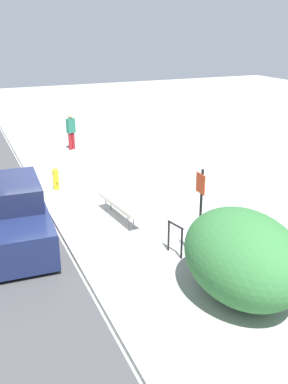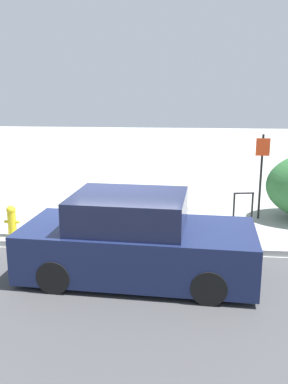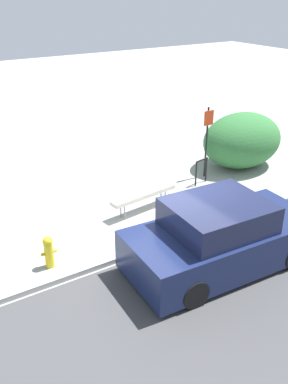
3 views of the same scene
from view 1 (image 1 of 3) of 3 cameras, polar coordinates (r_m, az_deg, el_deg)
name	(u,v)px [view 1 (image 1 of 3)]	position (r m, az deg, el deg)	size (l,w,h in m)	color
ground_plane	(57,224)	(12.48, -11.46, -4.17)	(60.00, 60.00, 0.00)	#9E9E99
curb	(57,222)	(12.46, -11.48, -3.90)	(60.00, 0.20, 0.13)	#A8A8A3
bench	(119,204)	(12.34, -3.38, -1.64)	(2.07, 0.55, 0.54)	gray
bike_rack	(175,236)	(10.48, 4.17, -5.87)	(0.55, 0.16, 0.83)	black
sign_post	(200,207)	(9.91, 7.53, -2.04)	(0.36, 0.08, 2.30)	black
fire_hydrant	(56,178)	(14.95, -11.68, 1.82)	(0.36, 0.22, 0.77)	gold
shrub_hedge	(242,257)	(8.94, 12.99, -8.40)	(2.91, 2.15, 1.86)	#337038
pedestrian	(71,130)	(19.74, -9.71, 8.10)	(0.33, 0.42, 1.63)	maroon
parked_car_near	(8,215)	(11.61, -17.67, -2.99)	(4.38, 2.14, 1.59)	black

